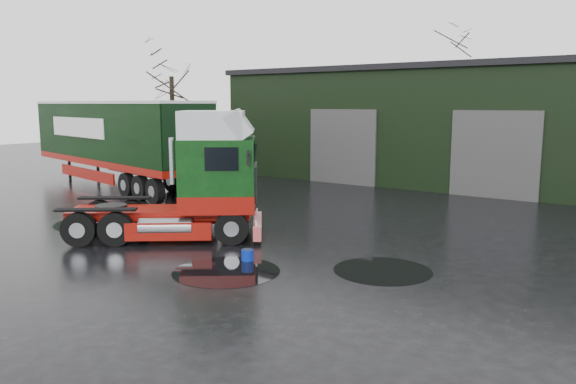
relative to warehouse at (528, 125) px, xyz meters
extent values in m
plane|color=black|center=(-2.00, -20.00, -3.16)|extent=(100.00, 100.00, 0.00)
cube|color=black|center=(0.00, 0.00, -0.16)|extent=(32.00, 12.00, 6.00)
cube|color=black|center=(0.00, 0.00, 2.99)|extent=(32.40, 12.40, 0.30)
cylinder|color=#0724A8|center=(-2.45, -20.68, -3.00)|extent=(0.41, 0.41, 0.32)
cylinder|color=black|center=(-2.26, -21.78, -3.15)|extent=(2.81, 2.81, 0.01)
cylinder|color=black|center=(1.00, -19.33, -3.15)|extent=(2.57, 2.57, 0.01)
cylinder|color=black|center=(-9.92, -19.94, -3.15)|extent=(3.43, 3.43, 0.01)
camera|label=1|loc=(7.25, -32.24, 1.16)|focal=35.00mm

